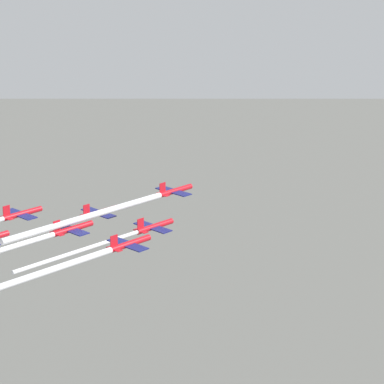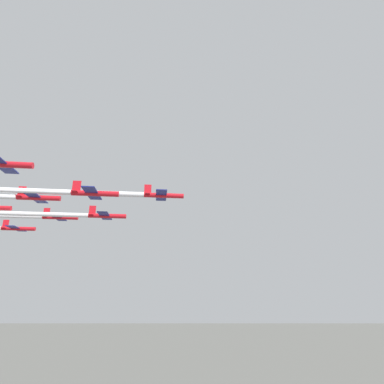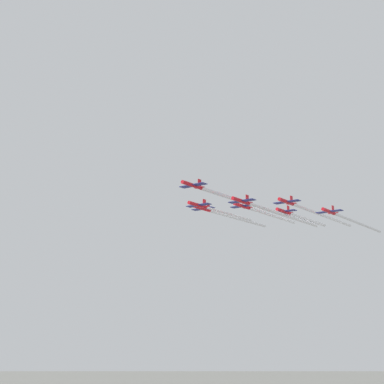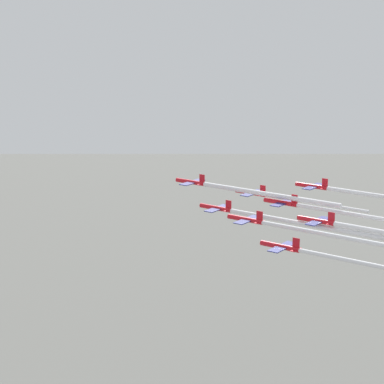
# 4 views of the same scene
# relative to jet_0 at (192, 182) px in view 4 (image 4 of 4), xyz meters

# --- Properties ---
(jet_0) EXTENTS (9.76, 9.50, 3.31)m
(jet_0) POSITION_rel_jet_0_xyz_m (0.00, 0.00, 0.00)
(jet_0) COLOR red
(jet_1) EXTENTS (9.76, 9.50, 3.31)m
(jet_1) POSITION_rel_jet_0_xyz_m (-16.90, 2.66, -3.59)
(jet_1) COLOR red
(jet_2) EXTENTS (9.76, 9.50, 3.31)m
(jet_2) POSITION_rel_jet_0_xyz_m (-10.53, -13.48, -2.73)
(jet_2) COLOR red
(jet_3) EXTENTS (9.76, 9.50, 3.31)m
(jet_3) POSITION_rel_jet_0_xyz_m (-33.80, 5.31, -2.39)
(jet_3) COLOR red
(jet_4) EXTENTS (9.76, 9.50, 3.31)m
(jet_4) POSITION_rel_jet_0_xyz_m (-27.44, -10.82, -1.63)
(jet_4) COLOR red
(jet_5) EXTENTS (9.76, 9.50, 3.31)m
(jet_5) POSITION_rel_jet_0_xyz_m (-21.07, -26.96, -0.42)
(jet_5) COLOR red
(jet_6) EXTENTS (9.76, 9.50, 3.31)m
(jet_6) POSITION_rel_jet_0_xyz_m (-50.71, 7.97, -4.38)
(jet_6) COLOR red
(jet_7) EXTENTS (9.76, 9.50, 3.31)m
(jet_7) POSITION_rel_jet_0_xyz_m (-44.34, -8.17, -2.22)
(jet_7) COLOR red
(smoke_trail_0) EXTENTS (39.34, 16.54, 1.30)m
(smoke_trail_0) POSITION_rel_jet_0_xyz_m (-23.64, -9.33, -0.05)
(smoke_trail_0) COLOR white
(smoke_trail_1) EXTENTS (50.33, 20.76, 1.15)m
(smoke_trail_1) POSITION_rel_jet_0_xyz_m (-46.06, -8.85, -3.64)
(smoke_trail_1) COLOR white
(smoke_trail_2) EXTENTS (28.98, 12.07, 0.81)m
(smoke_trail_2) POSITION_rel_jet_0_xyz_m (-29.08, -20.80, -2.77)
(smoke_trail_2) COLOR white
(smoke_trail_3) EXTENTS (49.85, 20.49, 1.05)m
(smoke_trail_3) POSITION_rel_jet_0_xyz_m (-62.75, -6.10, -2.44)
(smoke_trail_3) COLOR white
(smoke_trail_4) EXTENTS (34.11, 14.31, 1.09)m
(smoke_trail_4) POSITION_rel_jet_0_xyz_m (-48.50, -19.14, -1.68)
(smoke_trail_4) COLOR white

